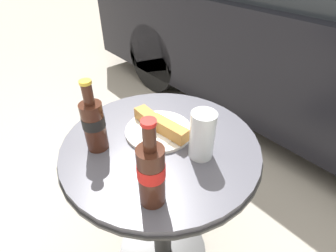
# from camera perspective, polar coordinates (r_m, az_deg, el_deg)

# --- Properties ---
(ground_plane) EXTENTS (30.00, 30.00, 0.00)m
(ground_plane) POSITION_cam_1_polar(r_m,az_deg,el_deg) (1.44, -1.11, -25.40)
(ground_plane) COLOR #A8A093
(bistro_table) EXTENTS (0.67, 0.67, 0.70)m
(bistro_table) POSITION_cam_1_polar(r_m,az_deg,el_deg) (1.02, -1.44, -11.95)
(bistro_table) COLOR #333333
(bistro_table) RESTS_ON ground_plane
(cola_bottle_left) EXTENTS (0.07, 0.07, 0.24)m
(cola_bottle_left) POSITION_cam_1_polar(r_m,az_deg,el_deg) (0.83, -15.85, 0.53)
(cola_bottle_left) COLOR #3D1E14
(cola_bottle_left) RESTS_ON bistro_table
(cola_bottle_right) EXTENTS (0.07, 0.07, 0.26)m
(cola_bottle_right) POSITION_cam_1_polar(r_m,az_deg,el_deg) (0.64, -3.66, -10.13)
(cola_bottle_right) COLOR #3D1E14
(cola_bottle_right) RESTS_ON bistro_table
(drinking_glass) EXTENTS (0.08, 0.08, 0.16)m
(drinking_glass) POSITION_cam_1_polar(r_m,az_deg,el_deg) (0.79, 7.42, -2.39)
(drinking_glass) COLOR black
(drinking_glass) RESTS_ON bistro_table
(lunch_plate_near) EXTENTS (0.24, 0.24, 0.06)m
(lunch_plate_near) POSITION_cam_1_polar(r_m,az_deg,el_deg) (0.91, -1.98, -0.36)
(lunch_plate_near) COLOR silver
(lunch_plate_near) RESTS_ON bistro_table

